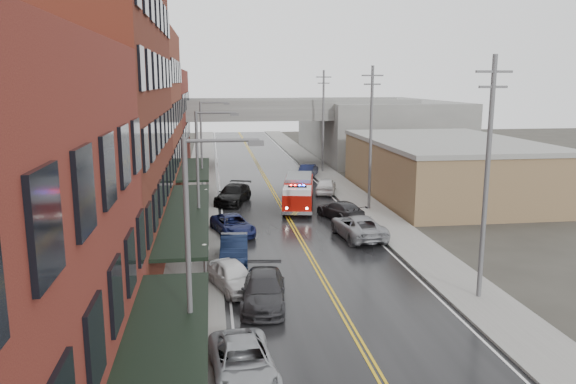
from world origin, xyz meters
TOP-DOWN VIEW (x-y plane):
  - road at (0.00, 30.00)m, footprint 11.00×160.00m
  - sidewalk_left at (-7.30, 30.00)m, footprint 3.00×160.00m
  - sidewalk_right at (7.30, 30.00)m, footprint 3.00×160.00m
  - curb_left at (-5.65, 30.00)m, footprint 0.30×160.00m
  - curb_right at (5.65, 30.00)m, footprint 0.30×160.00m
  - brick_building_b at (-13.30, 23.00)m, footprint 9.00×20.00m
  - brick_building_c at (-13.30, 40.50)m, footprint 9.00×15.00m
  - brick_building_far at (-13.30, 58.00)m, footprint 9.00×20.00m
  - tan_building at (16.00, 40.00)m, footprint 14.00×22.00m
  - right_far_block at (18.00, 70.00)m, footprint 18.00×30.00m
  - awning_0 at (-7.49, 4.00)m, footprint 2.60×16.00m
  - awning_1 at (-7.49, 23.00)m, footprint 2.60×18.00m
  - awning_2 at (-7.49, 40.50)m, footprint 2.60×13.00m
  - globe_lamp_1 at (-6.40, 16.00)m, footprint 0.44×0.44m
  - globe_lamp_2 at (-6.40, 30.00)m, footprint 0.44×0.44m
  - street_lamp_0 at (-6.55, 8.00)m, footprint 2.64×0.22m
  - street_lamp_1 at (-6.55, 24.00)m, footprint 2.64×0.22m
  - street_lamp_2 at (-6.55, 40.00)m, footprint 2.64×0.22m
  - utility_pole_0 at (7.20, 15.00)m, footprint 1.80×0.24m
  - utility_pole_1 at (7.20, 35.00)m, footprint 1.80×0.24m
  - utility_pole_2 at (7.20, 55.00)m, footprint 1.80×0.24m
  - overpass at (0.00, 62.00)m, footprint 40.00×10.00m
  - fire_truck at (1.33, 36.21)m, footprint 4.08×7.76m
  - parked_car_left_2 at (-5.00, 8.80)m, footprint 2.64×5.08m
  - parked_car_left_3 at (-3.60, 15.70)m, footprint 2.72×5.42m
  - parked_car_left_4 at (-5.00, 17.97)m, footprint 3.03×4.72m
  - parked_car_left_5 at (-4.72, 22.80)m, footprint 1.91×4.77m
  - parked_car_left_6 at (-4.56, 28.80)m, footprint 3.46×5.41m
  - parked_car_left_7 at (-4.10, 39.20)m, footprint 3.97×6.16m
  - parked_car_right_0 at (4.06, 26.74)m, footprint 3.17×6.03m
  - parked_car_right_1 at (4.09, 32.26)m, footprint 3.58×5.38m
  - parked_car_right_2 at (5.00, 42.41)m, footprint 2.95×4.91m
  - parked_car_right_3 at (5.00, 52.20)m, footprint 3.00×4.77m

SIDE VIEW (x-z plane):
  - road at x=0.00m, z-range 0.00..0.02m
  - sidewalk_left at x=-7.30m, z-range 0.00..0.15m
  - sidewalk_right at x=7.30m, z-range 0.00..0.15m
  - curb_left at x=-5.65m, z-range 0.00..0.15m
  - curb_right at x=5.65m, z-range 0.00..0.15m
  - parked_car_left_2 at x=-5.00m, z-range 0.00..1.37m
  - parked_car_left_6 at x=-4.56m, z-range 0.00..1.39m
  - parked_car_right_1 at x=4.09m, z-range 0.00..1.45m
  - parked_car_right_3 at x=5.00m, z-range 0.00..1.48m
  - parked_car_left_4 at x=-5.00m, z-range 0.00..1.50m
  - parked_car_left_3 at x=-3.60m, z-range 0.00..1.51m
  - parked_car_left_5 at x=-4.72m, z-range 0.00..1.54m
  - parked_car_right_2 at x=5.00m, z-range 0.00..1.56m
  - parked_car_right_0 at x=4.06m, z-range 0.00..1.62m
  - parked_car_left_7 at x=-4.10m, z-range 0.00..1.66m
  - fire_truck at x=1.33m, z-range 0.11..2.83m
  - globe_lamp_1 at x=-6.40m, z-range 0.75..3.87m
  - globe_lamp_2 at x=-6.40m, z-range 0.75..3.87m
  - tan_building at x=16.00m, z-range 0.00..5.00m
  - awning_2 at x=-7.49m, z-range 1.44..4.53m
  - awning_0 at x=-7.49m, z-range 1.44..4.53m
  - awning_1 at x=-7.49m, z-range 1.44..4.53m
  - right_far_block at x=18.00m, z-range 0.00..8.00m
  - street_lamp_0 at x=-6.55m, z-range 0.69..9.69m
  - street_lamp_1 at x=-6.55m, z-range 0.69..9.69m
  - street_lamp_2 at x=-6.55m, z-range 0.69..9.69m
  - overpass at x=0.00m, z-range 2.24..9.74m
  - brick_building_far at x=-13.30m, z-range 0.00..12.00m
  - utility_pole_0 at x=7.20m, z-range 0.31..12.31m
  - utility_pole_1 at x=7.20m, z-range 0.31..12.31m
  - utility_pole_2 at x=7.20m, z-range 0.31..12.31m
  - brick_building_c at x=-13.30m, z-range 0.00..15.00m
  - brick_building_b at x=-13.30m, z-range 0.00..18.00m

